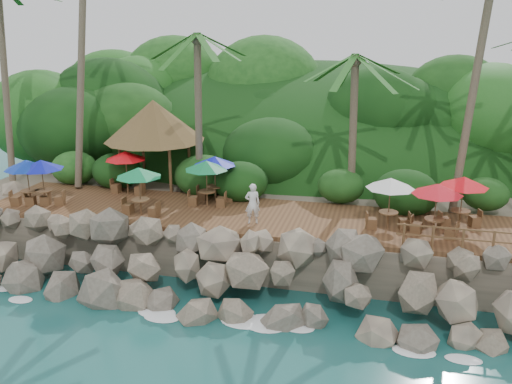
# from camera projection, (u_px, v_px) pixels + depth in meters

# --- Properties ---
(ground) EXTENTS (140.00, 140.00, 0.00)m
(ground) POSITION_uv_depth(u_px,v_px,m) (218.00, 325.00, 20.43)
(ground) COLOR #19514F
(ground) RESTS_ON ground
(land_base) EXTENTS (32.00, 25.20, 2.10)m
(land_base) POSITION_uv_depth(u_px,v_px,m) (293.00, 182.00, 34.97)
(land_base) COLOR gray
(land_base) RESTS_ON ground
(jungle_hill) EXTENTS (44.80, 28.00, 15.40)m
(jungle_hill) POSITION_uv_depth(u_px,v_px,m) (310.00, 169.00, 42.24)
(jungle_hill) COLOR #143811
(jungle_hill) RESTS_ON ground
(seawall) EXTENTS (29.00, 4.00, 2.30)m
(seawall) POSITION_uv_depth(u_px,v_px,m) (232.00, 274.00, 21.95)
(seawall) COLOR gray
(seawall) RESTS_ON ground
(terrace) EXTENTS (26.00, 5.00, 0.20)m
(terrace) POSITION_uv_depth(u_px,v_px,m) (256.00, 217.00, 25.35)
(terrace) COLOR brown
(terrace) RESTS_ON land_base
(jungle_foliage) EXTENTS (44.00, 16.00, 12.00)m
(jungle_foliage) POSITION_uv_depth(u_px,v_px,m) (290.00, 203.00, 34.35)
(jungle_foliage) COLOR #143811
(jungle_foliage) RESTS_ON ground
(foam_line) EXTENTS (25.20, 0.80, 0.06)m
(foam_line) POSITION_uv_depth(u_px,v_px,m) (220.00, 320.00, 20.70)
(foam_line) COLOR white
(foam_line) RESTS_ON ground
(palapa) EXTENTS (5.43, 5.43, 4.60)m
(palapa) POSITION_uv_depth(u_px,v_px,m) (154.00, 121.00, 29.33)
(palapa) COLOR brown
(palapa) RESTS_ON ground
(dining_clusters) EXTENTS (22.03, 5.00, 2.27)m
(dining_clusters) POSITION_uv_depth(u_px,v_px,m) (218.00, 173.00, 25.12)
(dining_clusters) COLOR brown
(dining_clusters) RESTS_ON terrace
(railing) EXTENTS (7.20, 0.10, 1.00)m
(railing) POSITION_uv_depth(u_px,v_px,m) (494.00, 240.00, 20.72)
(railing) COLOR brown
(railing) RESTS_ON terrace
(waiter) EXTENTS (0.78, 0.64, 1.83)m
(waiter) POSITION_uv_depth(u_px,v_px,m) (253.00, 204.00, 23.97)
(waiter) COLOR silver
(waiter) RESTS_ON terrace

